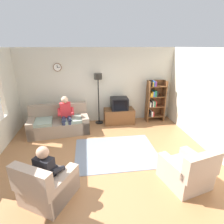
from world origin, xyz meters
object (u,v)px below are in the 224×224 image
object	(u,v)px
person_in_left_armchair	(49,169)
armchair_near_window	(48,186)
bookshelf	(154,100)
armchair_near_bookshelf	(186,172)
couch	(59,123)
floor_lamp	(98,85)
person_on_couch	(66,113)
tv_stand	(119,116)
tv	(119,104)

from	to	relation	value
person_in_left_armchair	armchair_near_window	bearing A→B (deg)	-120.40
bookshelf	armchair_near_bookshelf	distance (m)	3.47
couch	armchair_near_window	bearing A→B (deg)	-86.77
couch	floor_lamp	world-z (taller)	floor_lamp
person_on_couch	person_in_left_armchair	bearing A→B (deg)	-91.25
couch	person_in_left_armchair	bearing A→B (deg)	-85.74
couch	person_in_left_armchair	size ratio (longest dim) A/B	1.77
tv_stand	bookshelf	distance (m)	1.46
tv_stand	armchair_near_bookshelf	world-z (taller)	armchair_near_bookshelf
tv	person_on_couch	bearing A→B (deg)	-162.96
tv	armchair_near_bookshelf	xyz separation A→B (m)	(0.82, -3.30, -0.48)
tv_stand	person_in_left_armchair	xyz separation A→B (m)	(-1.90, -3.25, 0.33)
floor_lamp	armchair_near_window	bearing A→B (deg)	-109.43
person_in_left_armchair	tv	bearing A→B (deg)	59.42
tv	floor_lamp	bearing A→B (deg)	170.55
couch	bookshelf	xyz separation A→B (m)	(3.47, 0.55, 0.50)
floor_lamp	person_in_left_armchair	size ratio (longest dim) A/B	1.65
bookshelf	person_on_couch	world-z (taller)	bookshelf
couch	person_in_left_armchair	xyz separation A→B (m)	(0.21, -2.77, 0.29)
floor_lamp	armchair_near_window	world-z (taller)	floor_lamp
bookshelf	person_in_left_armchair	bearing A→B (deg)	-134.52
floor_lamp	armchair_near_bookshelf	distance (m)	3.93
tv	armchair_near_window	distance (m)	3.86
person_on_couch	person_in_left_armchair	size ratio (longest dim) A/B	1.11
armchair_near_window	person_in_left_armchair	world-z (taller)	person_in_left_armchair
couch	tv	distance (m)	2.21
armchair_near_window	person_on_couch	size ratio (longest dim) A/B	0.94
floor_lamp	armchair_near_bookshelf	world-z (taller)	floor_lamp
bookshelf	person_in_left_armchair	size ratio (longest dim) A/B	1.39
bookshelf	armchair_near_window	distance (m)	4.77
tv	bookshelf	size ratio (longest dim) A/B	0.38
tv_stand	tv	world-z (taller)	tv
couch	tv	world-z (taller)	tv
couch	armchair_near_window	distance (m)	2.85
person_on_couch	floor_lamp	bearing A→B (deg)	31.97
armchair_near_bookshelf	couch	bearing A→B (deg)	135.91
armchair_near_bookshelf	person_in_left_armchair	world-z (taller)	person_in_left_armchair
person_on_couch	person_in_left_armchair	world-z (taller)	person_on_couch
couch	person_on_couch	xyz separation A→B (m)	(0.26, -0.11, 0.39)
bookshelf	person_on_couch	bearing A→B (deg)	-168.37
bookshelf	armchair_near_window	size ratio (longest dim) A/B	1.34
armchair_near_bookshelf	person_in_left_armchair	distance (m)	2.74
bookshelf	floor_lamp	bearing A→B (deg)	179.18
couch	tv_stand	world-z (taller)	couch
bookshelf	person_in_left_armchair	xyz separation A→B (m)	(-3.26, -3.32, -0.20)
floor_lamp	bookshelf	bearing A→B (deg)	-0.82
person_in_left_armchair	floor_lamp	bearing A→B (deg)	70.84
couch	floor_lamp	bearing A→B (deg)	22.97
tv	armchair_near_window	size ratio (longest dim) A/B	0.52
floor_lamp	armchair_near_window	xyz separation A→B (m)	(-1.21, -3.42, -1.16)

